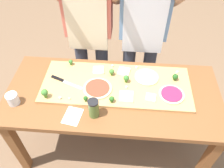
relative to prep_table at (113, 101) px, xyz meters
The scene contains 29 objects.
ground_plane 0.64m from the prep_table, ahead, with size 8.00×8.00×0.00m, color brown.
prep_table is the anchor object (origin of this frame).
cutting_board 0.14m from the prep_table, 74.85° to the left, with size 1.16×0.46×0.02m, color tan.
chefs_knife 0.43m from the prep_table, behind, with size 0.27×0.13×0.02m.
pizza_whole_beet_magenta 0.46m from the prep_table, ahead, with size 0.19×0.19×0.02m.
pizza_whole_tomato_red 0.18m from the prep_table, behind, with size 0.22×0.22×0.02m.
pizza_whole_white_garlic 0.33m from the prep_table, 32.22° to the left, with size 0.19×0.19×0.02m.
pizza_slice_near_right 0.18m from the prep_table, 27.34° to the right, with size 0.10×0.10×0.01m, color silver.
pizza_slice_far_right 0.28m from the prep_table, 122.55° to the left, with size 0.09×0.09×0.01m, color silver.
pizza_slice_far_left 0.32m from the prep_table, ahead, with size 0.07×0.07×0.01m, color silver.
pizza_slice_center 0.26m from the prep_table, 70.68° to the left, with size 0.09×0.09×0.01m, color silver.
broccoli_floret_back_right 0.53m from the prep_table, 17.94° to the left, with size 0.04×0.04×0.06m.
broccoli_floret_front_left 0.21m from the prep_table, 46.72° to the left, with size 0.05×0.05×0.06m.
broccoli_floret_front_right 0.27m from the prep_table, 148.26° to the right, with size 0.03×0.03×0.05m.
broccoli_floret_front_mid 0.49m from the prep_table, 144.81° to the left, with size 0.04×0.04×0.05m.
broccoli_floret_center_right 0.53m from the prep_table, 168.11° to the right, with size 0.05×0.05×0.08m.
broccoli_floret_back_left 0.23m from the prep_table, 97.98° to the left, with size 0.04×0.04×0.06m.
broccoli_floret_center_left 0.19m from the prep_table, 92.31° to the right, with size 0.04×0.04×0.05m.
cheese_crumble_a 0.35m from the prep_table, 56.64° to the left, with size 0.02×0.02×0.02m, color white.
cheese_crumble_b 0.42m from the prep_table, 163.57° to the right, with size 0.02×0.02×0.02m, color silver.
cheese_crumble_c 0.30m from the prep_table, 95.62° to the left, with size 0.01×0.01×0.01m, color silver.
cheese_crumble_d 0.17m from the prep_table, 20.12° to the left, with size 0.01×0.01×0.01m, color white.
cheese_crumble_e 0.58m from the prep_table, 25.08° to the left, with size 0.02×0.02×0.02m, color white.
cheese_crumble_f 0.35m from the prep_table, 160.67° to the right, with size 0.01×0.01×0.01m, color white.
flour_cup 0.75m from the prep_table, 167.43° to the right, with size 0.09×0.09×0.09m.
sauce_jar 0.30m from the prep_table, 117.59° to the right, with size 0.07×0.07×0.15m.
recipe_note 0.37m from the prep_table, 137.45° to the right, with size 0.12×0.15×0.00m, color white.
cook_left 0.71m from the prep_table, 114.62° to the left, with size 0.54×0.39×1.67m.
cook_right 0.69m from the prep_table, 68.75° to the left, with size 0.54×0.39×1.67m.
Camera 1 is at (0.09, -1.16, 2.07)m, focal length 36.84 mm.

